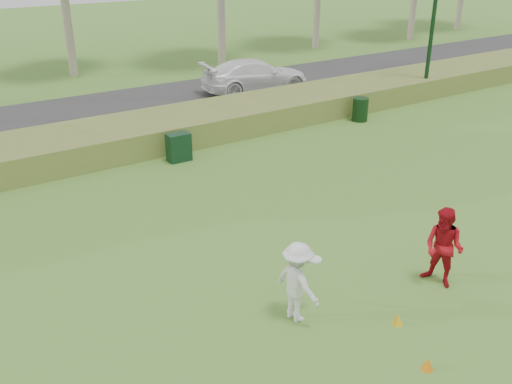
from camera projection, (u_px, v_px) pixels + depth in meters
ground at (372, 325)px, 10.86m from camera, size 120.00×120.00×0.00m
reed_strip at (128, 136)px, 19.78m from camera, size 80.00×3.00×0.90m
park_road at (83, 114)px, 23.75m from camera, size 80.00×6.00×0.06m
player_white at (297, 282)px, 10.74m from camera, size 0.89×1.11×1.64m
player_red at (444, 248)px, 11.82m from camera, size 0.83×0.97×1.75m
cone_orange at (428, 364)px, 9.71m from camera, size 0.21×0.21×0.23m
cone_yellow at (398, 319)px, 10.85m from camera, size 0.22×0.22×0.24m
utility_cabinet at (179, 147)px, 18.69m from camera, size 0.76×0.48×0.93m
trash_bin at (360, 109)px, 22.80m from camera, size 0.69×0.69×0.93m
car_right at (255, 76)px, 26.88m from camera, size 5.40×2.91×1.49m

